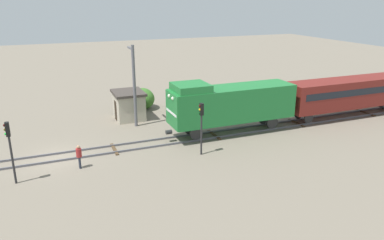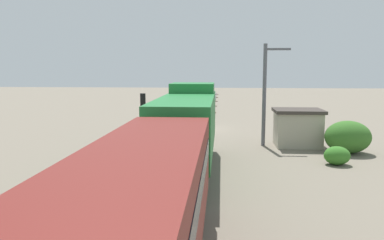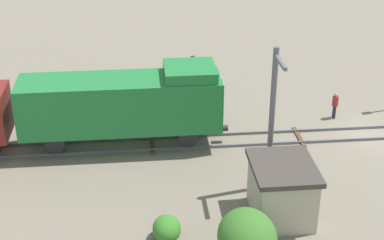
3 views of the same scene
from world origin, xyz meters
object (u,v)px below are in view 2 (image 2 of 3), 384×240
Objects in this scene: passenger_car_leading at (129,223)px; worker_near_track at (174,120)px; catenary_mast at (265,92)px; relay_hut at (298,127)px; traffic_signal_mid at (143,111)px; locomotive at (188,121)px; traffic_signal_near at (171,97)px.

worker_near_track is at bearing -84.79° from passenger_car_leading.
catenary_mast is 3.56m from relay_hut.
traffic_signal_mid reaches higher than passenger_car_leading.
worker_near_track is at bearing -30.37° from relay_hut.
locomotive is 2.87× the size of traffic_signal_mid.
locomotive reaches higher than traffic_signal_near.
traffic_signal_near is at bearing -79.40° from locomotive.
traffic_signal_near is at bearing -50.33° from catenary_mast.
passenger_car_leading is at bearing 121.41° from worker_near_track.
traffic_signal_near is 12.99m from catenary_mast.
relay_hut is (-2.43, -0.06, -2.59)m from catenary_mast.
passenger_car_leading is at bearing 76.10° from catenary_mast.
catenary_mast is (-5.07, -7.14, 1.21)m from locomotive.
worker_near_track is at bearing -79.54° from locomotive.
traffic_signal_mid is (0.20, 12.92, -0.06)m from traffic_signal_near.
passenger_car_leading reaches higher than relay_hut.
locomotive is 6.82× the size of worker_near_track.
relay_hut is at bearing -110.06° from passenger_car_leading.
traffic_signal_mid is at bearing 89.11° from traffic_signal_near.
worker_near_track is at bearing -38.16° from catenary_mast.
traffic_signal_near is at bearing -52.75° from worker_near_track.
passenger_car_leading is 3.46× the size of traffic_signal_mid.
catenary_mast is at bearing -103.90° from passenger_car_leading.
traffic_signal_mid reaches higher than relay_hut.
passenger_car_leading is at bearing 96.00° from traffic_signal_near.
traffic_signal_near is 0.55× the size of catenary_mast.
locomotive is at bearing 129.08° from traffic_signal_mid.
traffic_signal_mid is 2.38× the size of worker_near_track.
traffic_signal_near is 1.18× the size of relay_hut.
traffic_signal_mid is 9.04m from catenary_mast.
traffic_signal_near is at bearing -90.89° from traffic_signal_mid.
passenger_car_leading is at bearing 69.94° from relay_hut.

